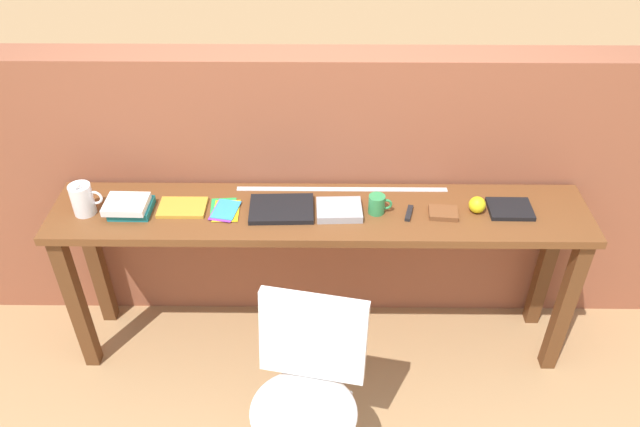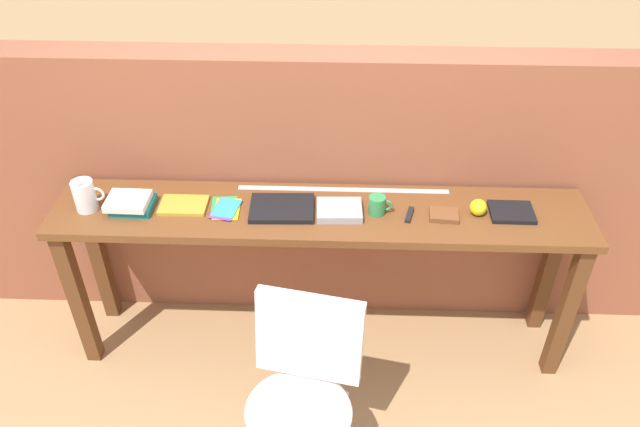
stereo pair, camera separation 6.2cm
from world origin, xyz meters
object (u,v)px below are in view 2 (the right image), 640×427
object	(u,v)px
sports_ball_small	(478,207)
leather_journal_brown	(444,215)
magazine_cycling	(184,205)
mug	(378,205)
book_stack_leftmost	(131,203)
multitool_folded	(409,215)
chair_white_moulded	(302,386)
pitcher_white	(85,195)
book_open_centre	(282,208)
pamphlet_pile_colourful	(226,208)
book_repair_rightmost	(512,212)

from	to	relation	value
sports_ball_small	leather_journal_brown	bearing A→B (deg)	-169.74
magazine_cycling	mug	distance (m)	0.90
book_stack_leftmost	leather_journal_brown	xyz separation A→B (m)	(1.44, -0.01, -0.02)
book_stack_leftmost	sports_ball_small	bearing A→B (deg)	0.69
mug	multitool_folded	size ratio (longest dim) A/B	1.00
chair_white_moulded	mug	distance (m)	0.87
chair_white_moulded	book_stack_leftmost	world-z (taller)	book_stack_leftmost
chair_white_moulded	pitcher_white	distance (m)	1.31
book_open_centre	multitool_folded	world-z (taller)	book_open_centre
mug	leather_journal_brown	distance (m)	0.30
pitcher_white	leather_journal_brown	world-z (taller)	pitcher_white
leather_journal_brown	sports_ball_small	distance (m)	0.16
pamphlet_pile_colourful	book_stack_leftmost	bearing A→B (deg)	-178.13
pamphlet_pile_colourful	multitool_folded	xyz separation A→B (m)	(0.85, -0.02, 0.00)
magazine_cycling	mug	world-z (taller)	mug
book_open_centre	mug	world-z (taller)	mug
magazine_cycling	book_open_centre	size ratio (longest dim) A/B	0.74
mug	chair_white_moulded	bearing A→B (deg)	-113.60
mug	book_repair_rightmost	world-z (taller)	mug
book_stack_leftmost	book_repair_rightmost	distance (m)	1.75
book_stack_leftmost	pamphlet_pile_colourful	world-z (taller)	book_stack_leftmost
book_open_centre	multitool_folded	xyz separation A→B (m)	(0.59, -0.02, -0.00)
leather_journal_brown	pamphlet_pile_colourful	bearing A→B (deg)	-176.25
chair_white_moulded	book_stack_leftmost	bearing A→B (deg)	139.95
pamphlet_pile_colourful	mug	xyz separation A→B (m)	(0.70, -0.00, 0.04)
magazine_cycling	sports_ball_small	bearing A→B (deg)	-0.24
pitcher_white	sports_ball_small	size ratio (longest dim) A/B	2.37
mug	book_repair_rightmost	bearing A→B (deg)	1.45
pitcher_white	leather_journal_brown	bearing A→B (deg)	-0.12
book_open_centre	book_repair_rightmost	bearing A→B (deg)	-1.18
chair_white_moulded	pitcher_white	bearing A→B (deg)	146.15
magazine_cycling	sports_ball_small	xyz separation A→B (m)	(1.36, -0.01, 0.03)
pitcher_white	multitool_folded	xyz separation A→B (m)	(1.48, -0.00, -0.07)
multitool_folded	leather_journal_brown	bearing A→B (deg)	-0.94
mug	sports_ball_small	size ratio (longest dim) A/B	1.42
pitcher_white	book_open_centre	size ratio (longest dim) A/B	0.62
magazine_cycling	multitool_folded	world-z (taller)	same
magazine_cycling	sports_ball_small	size ratio (longest dim) A/B	2.81
book_repair_rightmost	mug	bearing A→B (deg)	-177.99
pamphlet_pile_colourful	multitool_folded	bearing A→B (deg)	-1.40
chair_white_moulded	multitool_folded	bearing A→B (deg)	56.57
magazine_cycling	leather_journal_brown	distance (m)	1.20
pitcher_white	magazine_cycling	bearing A→B (deg)	4.24
pitcher_white	pamphlet_pile_colourful	world-z (taller)	pitcher_white
pitcher_white	magazine_cycling	world-z (taller)	pitcher_white
book_stack_leftmost	book_open_centre	xyz separation A→B (m)	(0.70, 0.02, -0.02)
pitcher_white	book_repair_rightmost	bearing A→B (deg)	0.94
magazine_cycling	leather_journal_brown	size ratio (longest dim) A/B	1.68
magazine_cycling	book_repair_rightmost	world-z (taller)	book_repair_rightmost
book_open_centre	sports_ball_small	xyz separation A→B (m)	(0.90, 0.00, 0.03)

